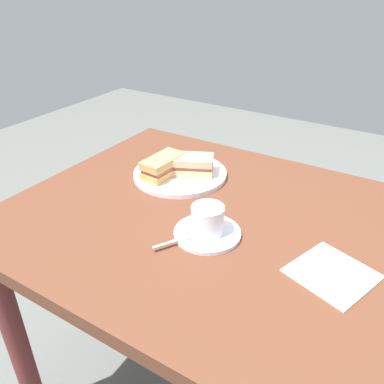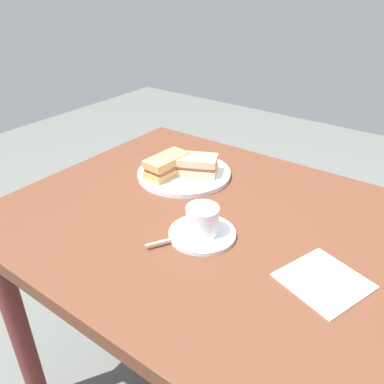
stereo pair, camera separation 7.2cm
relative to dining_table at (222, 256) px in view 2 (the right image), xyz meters
The scene contains 8 objects.
dining_table is the anchor object (origin of this frame).
sandwich_plate 0.30m from the dining_table, 31.25° to the right, with size 0.28×0.28×0.01m, color white.
sandwich_front 0.29m from the dining_table, 37.34° to the right, with size 0.15×0.12×0.05m.
sandwich_back 0.32m from the dining_table, 20.24° to the right, with size 0.08×0.14×0.06m.
coffee_saucer 0.14m from the dining_table, 83.60° to the left, with size 0.16×0.16×0.01m, color white.
coffee_cup 0.18m from the dining_table, 82.63° to the left, with size 0.08×0.10×0.07m.
spoon 0.20m from the dining_table, 72.27° to the left, with size 0.06×0.09×0.01m.
napkin 0.31m from the dining_table, 166.83° to the left, with size 0.15×0.15×0.00m, color white.
Camera 2 is at (-0.42, 0.70, 1.31)m, focal length 36.68 mm.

